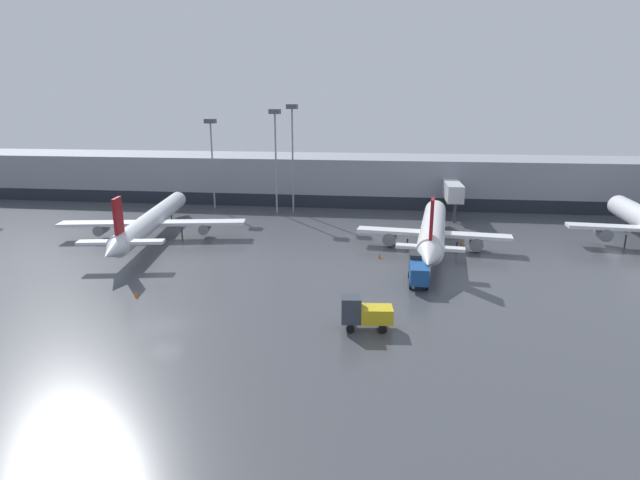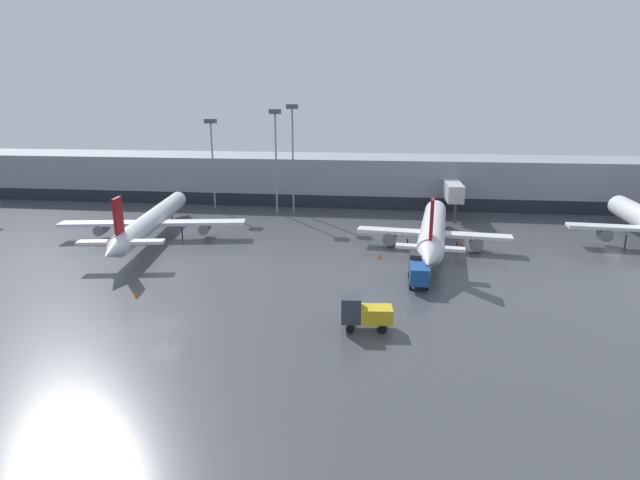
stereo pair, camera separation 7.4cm
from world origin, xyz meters
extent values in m
plane|color=#424449|center=(0.00, 0.00, 0.00)|extent=(320.00, 320.00, 0.00)
cube|color=gray|center=(0.00, 62.00, 4.50)|extent=(160.00, 16.00, 9.00)
cube|color=#1E232D|center=(0.00, 53.95, 1.20)|extent=(156.80, 0.10, 2.40)
cube|color=#BCBCC1|center=(29.81, 48.90, 4.60)|extent=(2.60, 10.20, 2.80)
cylinder|color=#3F4247|center=(29.81, 44.40, 1.60)|extent=(0.44, 0.44, 3.20)
cylinder|color=silver|center=(-14.69, 28.95, 2.79)|extent=(8.32, 30.91, 2.66)
cone|color=silver|center=(-17.81, 45.60, 2.79)|extent=(3.03, 3.35, 2.53)
cone|color=silver|center=(-11.48, 11.78, 2.79)|extent=(3.09, 4.37, 2.40)
cube|color=silver|center=(-14.55, 28.19, 2.26)|extent=(26.33, 7.41, 0.44)
cube|color=silver|center=(-12.07, 14.96, 3.06)|extent=(10.09, 3.28, 0.35)
cube|color=maroon|center=(-12.07, 14.96, 5.96)|extent=(0.79, 2.37, 4.74)
cylinder|color=slate|center=(-21.79, 26.83, 1.45)|extent=(1.97, 3.09, 1.47)
cylinder|color=slate|center=(-7.31, 29.55, 1.45)|extent=(1.97, 3.09, 1.47)
cylinder|color=#2D2D33|center=(-16.55, 38.83, 0.80)|extent=(0.20, 0.20, 1.59)
cylinder|color=#2D2D33|center=(-18.55, 26.65, 0.80)|extent=(0.20, 0.20, 1.59)
cylinder|color=#2D2D33|center=(-10.27, 28.20, 0.80)|extent=(0.20, 0.20, 1.59)
cone|color=silver|center=(55.52, 48.02, 3.30)|extent=(3.25, 3.68, 2.97)
cylinder|color=slate|center=(48.16, 32.62, 1.73)|extent=(1.94, 2.77, 1.72)
cylinder|color=#2D2D33|center=(54.97, 41.57, 0.95)|extent=(0.20, 0.20, 1.89)
cylinder|color=#2D2D33|center=(50.67, 31.73, 0.95)|extent=(0.20, 0.20, 1.89)
cylinder|color=white|center=(25.01, 28.81, 2.71)|extent=(5.84, 24.77, 3.18)
cone|color=white|center=(26.55, 42.76, 2.71)|extent=(3.38, 3.80, 3.02)
cone|color=white|center=(23.41, 14.23, 2.71)|extent=(3.36, 5.05, 2.86)
cube|color=white|center=(24.95, 28.20, 2.07)|extent=(20.30, 4.51, 0.44)
cube|color=white|center=(23.78, 17.58, 3.02)|extent=(7.76, 2.13, 0.35)
cube|color=maroon|center=(23.78, 17.58, 6.14)|extent=(0.59, 2.11, 4.95)
cylinder|color=slate|center=(19.33, 28.82, 1.11)|extent=(2.01, 2.72, 1.75)
cylinder|color=slate|center=(30.56, 27.58, 1.11)|extent=(2.01, 2.72, 1.75)
cylinder|color=#2D2D33|center=(25.89, 36.75, 0.64)|extent=(0.20, 0.20, 1.28)
cylinder|color=#2D2D33|center=(21.67, 27.94, 0.64)|extent=(0.20, 0.20, 1.28)
cylinder|color=#2D2D33|center=(28.09, 27.24, 0.64)|extent=(0.20, 0.20, 1.28)
cube|color=gold|center=(18.23, 1.74, 1.35)|extent=(2.87, 2.13, 1.30)
cube|color=#333842|center=(16.08, 1.50, 1.81)|extent=(1.83, 1.92, 2.23)
cylinder|color=black|center=(16.10, 0.67, 0.35)|extent=(0.72, 0.32, 0.70)
cylinder|color=black|center=(15.92, 2.32, 0.35)|extent=(0.72, 0.32, 0.70)
cylinder|color=black|center=(18.80, 0.96, 0.35)|extent=(0.72, 0.32, 0.70)
cylinder|color=black|center=(18.62, 2.62, 0.35)|extent=(0.72, 0.32, 0.70)
cube|color=#19478C|center=(22.36, 12.67, 1.57)|extent=(1.91, 3.73, 1.73)
cube|color=#26282D|center=(22.37, 15.67, 1.80)|extent=(1.81, 2.29, 2.21)
cylinder|color=black|center=(21.52, 15.76, 0.35)|extent=(0.25, 0.70, 0.70)
cylinder|color=black|center=(23.22, 15.75, 0.35)|extent=(0.25, 0.70, 0.70)
cylinder|color=black|center=(21.50, 12.01, 0.35)|extent=(0.25, 0.70, 0.70)
cylinder|color=black|center=(23.21, 12.00, 0.35)|extent=(0.25, 0.70, 0.70)
cone|color=orange|center=(18.03, 22.72, 0.37)|extent=(0.38, 0.38, 0.75)
cone|color=orange|center=(29.19, 30.76, 0.35)|extent=(0.43, 0.43, 0.71)
cone|color=orange|center=(-5.79, 5.99, 0.38)|extent=(0.39, 0.39, 0.76)
cylinder|color=gray|center=(1.82, 50.14, 9.05)|extent=(0.30, 0.30, 18.10)
cube|color=#4C4C51|center=(1.82, 50.14, 18.50)|extent=(1.80, 1.80, 0.80)
cylinder|color=gray|center=(-0.78, 48.05, 8.65)|extent=(0.30, 0.30, 17.29)
cube|color=#4C4C51|center=(-0.78, 48.05, 17.69)|extent=(1.80, 1.80, 0.80)
cylinder|color=gray|center=(-13.36, 50.92, 7.80)|extent=(0.30, 0.30, 15.59)
cube|color=#4C4C51|center=(-13.36, 50.92, 15.99)|extent=(1.80, 1.80, 0.80)
camera|label=1|loc=(18.80, -37.84, 18.34)|focal=28.00mm
camera|label=2|loc=(18.88, -37.83, 18.34)|focal=28.00mm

